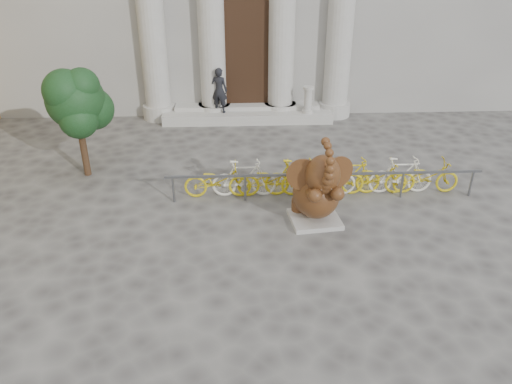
{
  "coord_description": "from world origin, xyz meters",
  "views": [
    {
      "loc": [
        -0.46,
        -7.74,
        6.14
      ],
      "look_at": [
        -0.04,
        1.77,
        1.1
      ],
      "focal_mm": 35.0,
      "sensor_mm": 36.0,
      "label": 1
    }
  ],
  "objects_px": {
    "bike_rack": "(323,177)",
    "tree": "(77,102)",
    "pedestrian": "(219,90)",
    "elephant_statue": "(317,191)"
  },
  "relations": [
    {
      "from": "bike_rack",
      "to": "tree",
      "type": "height_order",
      "value": "tree"
    },
    {
      "from": "bike_rack",
      "to": "tree",
      "type": "bearing_deg",
      "value": 167.19
    },
    {
      "from": "tree",
      "to": "pedestrian",
      "type": "distance_m",
      "value": 5.62
    },
    {
      "from": "tree",
      "to": "pedestrian",
      "type": "xyz_separation_m",
      "value": [
        3.62,
        4.19,
        -0.97
      ]
    },
    {
      "from": "tree",
      "to": "pedestrian",
      "type": "bearing_deg",
      "value": 49.21
    },
    {
      "from": "pedestrian",
      "to": "bike_rack",
      "type": "bearing_deg",
      "value": 134.84
    },
    {
      "from": "bike_rack",
      "to": "pedestrian",
      "type": "xyz_separation_m",
      "value": [
        -2.75,
        5.64,
        0.65
      ]
    },
    {
      "from": "elephant_statue",
      "to": "bike_rack",
      "type": "height_order",
      "value": "elephant_statue"
    },
    {
      "from": "elephant_statue",
      "to": "tree",
      "type": "bearing_deg",
      "value": 147.89
    },
    {
      "from": "elephant_statue",
      "to": "tree",
      "type": "height_order",
      "value": "tree"
    }
  ]
}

